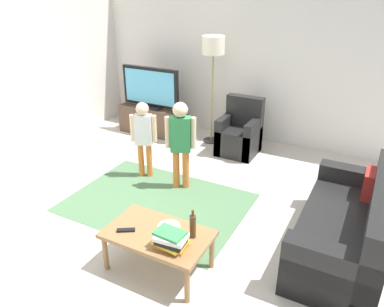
# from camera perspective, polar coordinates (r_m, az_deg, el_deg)

# --- Properties ---
(ground) EXTENTS (7.80, 7.80, 0.00)m
(ground) POSITION_cam_1_polar(r_m,az_deg,el_deg) (4.47, -3.67, -10.49)
(ground) COLOR beige
(wall_back) EXTENTS (6.00, 0.12, 2.70)m
(wall_back) POSITION_cam_1_polar(r_m,az_deg,el_deg) (6.50, 10.26, 13.64)
(wall_back) COLOR silver
(wall_back) RESTS_ON ground
(area_rug) EXTENTS (2.20, 1.60, 0.01)m
(area_rug) POSITION_cam_1_polar(r_m,az_deg,el_deg) (4.84, -5.33, -7.38)
(area_rug) COLOR #4C724C
(area_rug) RESTS_ON ground
(tv_stand) EXTENTS (1.20, 0.44, 0.50)m
(tv_stand) POSITION_cam_1_polar(r_m,az_deg,el_deg) (6.91, -5.98, 5.04)
(tv_stand) COLOR #4C3828
(tv_stand) RESTS_ON ground
(tv) EXTENTS (1.10, 0.28, 0.71)m
(tv) POSITION_cam_1_polar(r_m,az_deg,el_deg) (6.71, -6.31, 9.84)
(tv) COLOR black
(tv) RESTS_ON tv_stand
(couch) EXTENTS (0.80, 1.80, 0.86)m
(couch) POSITION_cam_1_polar(r_m,az_deg,el_deg) (4.19, 22.94, -10.61)
(couch) COLOR black
(couch) RESTS_ON ground
(armchair) EXTENTS (0.60, 0.60, 0.90)m
(armchair) POSITION_cam_1_polar(r_m,az_deg,el_deg) (6.12, 7.27, 2.83)
(armchair) COLOR black
(armchair) RESTS_ON ground
(floor_lamp) EXTENTS (0.36, 0.36, 1.78)m
(floor_lamp) POSITION_cam_1_polar(r_m,az_deg,el_deg) (6.17, 3.24, 15.24)
(floor_lamp) COLOR #262626
(floor_lamp) RESTS_ON ground
(child_near_tv) EXTENTS (0.34, 0.21, 1.10)m
(child_near_tv) POSITION_cam_1_polar(r_m,az_deg,el_deg) (5.21, -7.34, 3.09)
(child_near_tv) COLOR orange
(child_near_tv) RESTS_ON ground
(child_center) EXTENTS (0.37, 0.23, 1.20)m
(child_center) POSITION_cam_1_polar(r_m,az_deg,el_deg) (4.85, -1.74, 2.36)
(child_center) COLOR orange
(child_center) RESTS_ON ground
(coffee_table) EXTENTS (1.00, 0.60, 0.42)m
(coffee_table) POSITION_cam_1_polar(r_m,az_deg,el_deg) (3.66, -5.18, -12.47)
(coffee_table) COLOR olive
(coffee_table) RESTS_ON ground
(book_stack) EXTENTS (0.32, 0.25, 0.16)m
(book_stack) POSITION_cam_1_polar(r_m,az_deg,el_deg) (3.40, -3.23, -12.95)
(book_stack) COLOR orange
(book_stack) RESTS_ON coffee_table
(bottle) EXTENTS (0.06, 0.06, 0.29)m
(bottle) POSITION_cam_1_polar(r_m,az_deg,el_deg) (3.49, 0.12, -10.93)
(bottle) COLOR #4C3319
(bottle) RESTS_ON coffee_table
(tv_remote) EXTENTS (0.17, 0.13, 0.02)m
(tv_remote) POSITION_cam_1_polar(r_m,az_deg,el_deg) (3.68, -9.99, -11.37)
(tv_remote) COLOR black
(tv_remote) RESTS_ON coffee_table
(plate) EXTENTS (0.22, 0.22, 0.02)m
(plate) POSITION_cam_1_polar(r_m,az_deg,el_deg) (3.68, -3.52, -11.01)
(plate) COLOR white
(plate) RESTS_ON coffee_table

